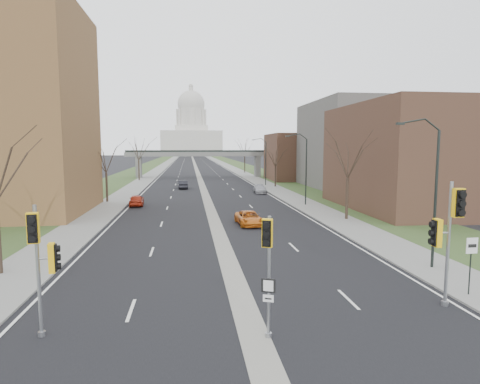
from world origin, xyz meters
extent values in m
plane|color=black|center=(0.00, 0.00, 0.00)|extent=(700.00, 700.00, 0.00)
cube|color=black|center=(0.00, 150.00, 0.01)|extent=(20.00, 600.00, 0.01)
cube|color=gray|center=(0.00, 150.00, 0.00)|extent=(1.20, 600.00, 0.02)
cube|color=gray|center=(12.00, 150.00, 0.06)|extent=(4.00, 600.00, 0.12)
cube|color=gray|center=(-12.00, 150.00, 0.06)|extent=(4.00, 600.00, 0.12)
cube|color=#2D441F|center=(18.00, 150.00, 0.05)|extent=(8.00, 600.00, 0.10)
cube|color=#2D441F|center=(-18.00, 150.00, 0.05)|extent=(8.00, 600.00, 0.10)
cube|color=#4F3125|center=(24.00, 28.00, 6.00)|extent=(16.00, 20.00, 12.00)
cube|color=#5E5B56|center=(28.00, 52.00, 7.50)|extent=(18.00, 22.00, 15.00)
cube|color=#4F3125|center=(22.00, 70.00, 5.00)|extent=(14.00, 14.00, 10.00)
cube|color=slate|center=(-14.00, 80.00, 2.50)|extent=(1.20, 2.50, 5.00)
cube|color=slate|center=(14.00, 80.00, 2.50)|extent=(1.20, 2.50, 5.00)
cube|color=slate|center=(0.00, 80.00, 5.50)|extent=(34.00, 3.00, 1.00)
cube|color=black|center=(0.00, 80.00, 6.20)|extent=(34.00, 0.15, 0.50)
cube|color=beige|center=(0.00, 320.00, 10.00)|extent=(48.00, 42.00, 20.00)
cube|color=beige|center=(0.00, 320.00, 22.00)|extent=(26.00, 26.00, 5.00)
cylinder|color=beige|center=(0.00, 320.00, 31.00)|extent=(22.00, 22.00, 14.00)
sphere|color=beige|center=(0.00, 320.00, 42.00)|extent=(22.00, 22.00, 22.00)
cylinder|color=beige|center=(0.00, 320.00, 53.50)|extent=(3.60, 3.60, 4.50)
cylinder|color=black|center=(11.80, 6.00, 4.12)|extent=(0.16, 0.16, 8.00)
cube|color=black|center=(9.50, 6.00, 8.47)|extent=(0.45, 0.18, 0.14)
cylinder|color=black|center=(11.80, 32.00, 4.12)|extent=(0.16, 0.16, 8.00)
cube|color=black|center=(9.50, 32.00, 8.47)|extent=(0.45, 0.18, 0.14)
cylinder|color=black|center=(11.80, 58.00, 4.12)|extent=(0.16, 0.16, 8.00)
cube|color=black|center=(9.50, 58.00, 8.47)|extent=(0.45, 0.18, 0.14)
cylinder|color=#382B21|center=(-13.00, 38.00, 2.00)|extent=(0.28, 0.28, 3.75)
cylinder|color=#382B21|center=(-13.00, 72.00, 2.25)|extent=(0.28, 0.28, 4.25)
cylinder|color=#382B21|center=(13.00, 22.00, 2.12)|extent=(0.28, 0.28, 4.00)
cylinder|color=#382B21|center=(13.00, 55.00, 1.87)|extent=(0.28, 0.28, 3.50)
cylinder|color=#382B21|center=(13.00, 95.00, 2.25)|extent=(0.28, 0.28, 4.25)
cylinder|color=gray|center=(-8.03, -0.04, 2.53)|extent=(0.14, 0.14, 5.07)
cylinder|color=gray|center=(-8.03, -0.04, 0.10)|extent=(0.27, 0.27, 0.19)
cube|color=#F0B60E|center=(-7.94, -0.52, 4.29)|extent=(0.47, 0.46, 1.12)
cube|color=#F0B60E|center=(-7.55, 0.05, 3.02)|extent=(0.46, 0.47, 1.12)
cylinder|color=gray|center=(0.53, -1.21, 2.33)|extent=(0.13, 0.13, 4.66)
cylinder|color=gray|center=(0.53, -1.21, 0.09)|extent=(0.25, 0.25, 0.18)
cube|color=#F0B60E|center=(0.36, -1.62, 4.12)|extent=(0.48, 0.47, 1.03)
cube|color=black|center=(0.53, -1.21, 2.06)|extent=(0.51, 0.23, 0.54)
cube|color=silver|center=(0.53, -1.21, 1.57)|extent=(0.39, 0.18, 0.27)
cylinder|color=gray|center=(9.07, 0.77, 2.83)|extent=(0.15, 0.15, 5.67)
cylinder|color=gray|center=(9.07, 0.77, 0.11)|extent=(0.31, 0.31, 0.22)
cube|color=#F0B60E|center=(9.05, 0.23, 4.80)|extent=(0.48, 0.46, 1.25)
cube|color=#F0B60E|center=(8.53, 0.80, 3.38)|extent=(0.46, 0.48, 1.25)
cylinder|color=black|center=(10.90, 1.65, 1.32)|extent=(0.07, 0.07, 2.40)
cube|color=silver|center=(10.90, 1.65, 2.52)|extent=(0.60, 0.06, 0.76)
imported|color=#A12612|center=(-8.83, 34.42, 0.71)|extent=(1.96, 4.27, 1.42)
imported|color=black|center=(-3.51, 54.40, 0.73)|extent=(1.84, 4.51, 1.45)
imported|color=#C96415|center=(3.07, 20.72, 0.63)|extent=(2.36, 4.68, 1.27)
imported|color=gray|center=(8.60, 45.96, 0.64)|extent=(2.04, 4.52, 1.29)
camera|label=1|loc=(-2.37, -15.42, 7.17)|focal=30.00mm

